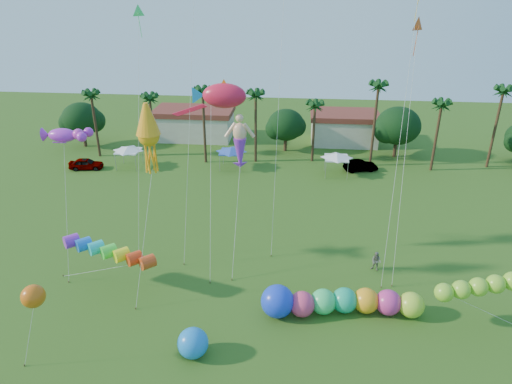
# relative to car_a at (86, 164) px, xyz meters

# --- Properties ---
(tree_line) EXTENTS (69.46, 8.91, 11.00)m
(tree_line) POSITION_rel_car_a_xyz_m (29.22, 9.22, 3.51)
(tree_line) COLOR #3A2819
(tree_line) RESTS_ON ground
(buildings_row) EXTENTS (35.00, 7.00, 4.00)m
(buildings_row) POSITION_rel_car_a_xyz_m (22.57, 15.23, 1.24)
(buildings_row) COLOR beige
(buildings_row) RESTS_ON ground
(tent_row) EXTENTS (31.00, 4.00, 0.60)m
(tent_row) POSITION_rel_car_a_xyz_m (19.66, 1.56, 1.99)
(tent_row) COLOR white
(tent_row) RESTS_ON ground
(car_a) EXTENTS (4.69, 2.43, 1.53)m
(car_a) POSITION_rel_car_a_xyz_m (0.00, 0.00, 0.00)
(car_a) COLOR #4C4C54
(car_a) RESTS_ON ground
(car_b) EXTENTS (4.70, 2.57, 1.47)m
(car_b) POSITION_rel_car_a_xyz_m (37.08, 3.00, -0.03)
(car_b) COLOR #4C4C54
(car_b) RESTS_ON ground
(spectator_b) EXTENTS (1.09, 1.02, 1.79)m
(spectator_b) POSITION_rel_car_a_xyz_m (35.85, -20.70, 0.13)
(spectator_b) COLOR gray
(spectator_b) RESTS_ON ground
(caterpillar_inflatable) EXTENTS (12.44, 3.46, 2.53)m
(caterpillar_inflatable) POSITION_rel_car_a_xyz_m (31.96, -26.91, 0.30)
(caterpillar_inflatable) COLOR #DD3A6A
(caterpillar_inflatable) RESTS_ON ground
(blue_ball) EXTENTS (2.11, 2.11, 2.11)m
(blue_ball) POSITION_rel_car_a_xyz_m (22.12, -32.23, 0.29)
(blue_ball) COLOR #197EE6
(blue_ball) RESTS_ON ground
(rainbow_tube) EXTENTS (10.08, 5.10, 3.71)m
(rainbow_tube) POSITION_rel_car_a_xyz_m (15.25, -26.09, 2.41)
(rainbow_tube) COLOR #D94518
(rainbow_tube) RESTS_ON ground
(green_worm) EXTENTS (9.60, 2.47, 3.70)m
(green_worm) POSITION_rel_car_a_xyz_m (39.50, -27.42, 2.12)
(green_worm) COLOR #87CD2D
(green_worm) RESTS_ON ground
(orange_ball_kite) EXTENTS (2.33, 1.89, 6.02)m
(orange_ball_kite) POSITION_rel_car_a_xyz_m (12.52, -33.63, 4.50)
(orange_ball_kite) COLOR orange
(orange_ball_kite) RESTS_ON ground
(merman_kite) EXTENTS (2.18, 5.75, 12.80)m
(merman_kite) POSITION_rel_car_a_xyz_m (23.67, -18.63, 9.76)
(merman_kite) COLOR #EFAF87
(merman_kite) RESTS_ON ground
(fish_kite) EXTENTS (5.61, 6.85, 15.82)m
(fish_kite) POSITION_rel_car_a_xyz_m (22.41, -18.40, 13.91)
(fish_kite) COLOR red
(fish_kite) RESTS_ON ground
(squid_kite) EXTENTS (2.21, 5.29, 15.37)m
(squid_kite) POSITION_rel_car_a_xyz_m (17.56, -23.81, 12.03)
(squid_kite) COLOR orange
(squid_kite) RESTS_ON ground
(lobster_kite) EXTENTS (4.27, 4.87, 12.70)m
(lobster_kite) POSITION_rel_car_a_xyz_m (9.60, -21.62, 11.13)
(lobster_kite) COLOR #BA2AD3
(lobster_kite) RESTS_ON ground
(delta_kite_red) EXTENTS (1.21, 4.81, 20.92)m
(delta_kite_red) POSITION_rel_car_a_xyz_m (37.06, -18.81, 19.21)
(delta_kite_red) COLOR #F6571B
(delta_kite_red) RESTS_ON ground
(delta_kite_yellow) EXTENTS (1.03, 3.45, 22.82)m
(delta_kite_yellow) POSITION_rel_car_a_xyz_m (36.45, -20.35, 20.84)
(delta_kite_yellow) COLOR yellow
(delta_kite_yellow) RESTS_ON ground
(delta_kite_green) EXTENTS (1.28, 5.20, 21.56)m
(delta_kite_green) POSITION_rel_car_a_xyz_m (15.24, -16.77, 19.80)
(delta_kite_green) COLOR #38F26D
(delta_kite_green) RESTS_ON ground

